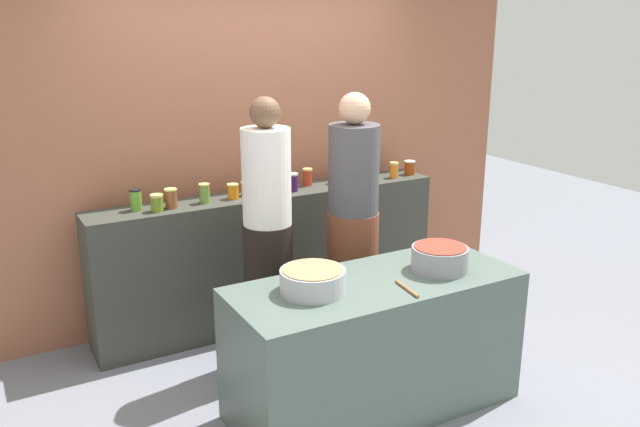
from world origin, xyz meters
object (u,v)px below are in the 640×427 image
(preserve_jar_8, at_px, (293,182))
(cooking_pot_left, at_px, (313,281))
(preserve_jar_12, at_px, (394,170))
(wooden_spoon, at_px, (407,289))
(preserve_jar_2, at_px, (171,198))
(cook_in_cap, at_px, (353,235))
(preserve_jar_4, at_px, (233,191))
(preserve_jar_5, at_px, (246,188))
(preserve_jar_10, at_px, (337,176))
(preserve_jar_1, at_px, (157,203))
(preserve_jar_0, at_px, (136,200))
(preserve_jar_11, at_px, (371,172))
(cooking_pot_center, at_px, (440,258))
(preserve_jar_6, at_px, (270,186))
(cook_with_tongs, at_px, (268,249))
(preserve_jar_7, at_px, (279,185))
(preserve_jar_3, at_px, (204,193))
(preserve_jar_13, at_px, (410,167))
(preserve_jar_9, at_px, (307,177))

(preserve_jar_8, height_order, cooking_pot_left, preserve_jar_8)
(preserve_jar_12, height_order, wooden_spoon, preserve_jar_12)
(preserve_jar_2, distance_m, cook_in_cap, 1.26)
(preserve_jar_4, height_order, preserve_jar_5, preserve_jar_4)
(preserve_jar_10, relative_size, preserve_jar_12, 0.86)
(preserve_jar_1, relative_size, preserve_jar_5, 1.11)
(preserve_jar_8, distance_m, wooden_spoon, 1.58)
(preserve_jar_0, bearing_deg, wooden_spoon, -57.04)
(preserve_jar_1, distance_m, preserve_jar_4, 0.57)
(preserve_jar_4, relative_size, preserve_jar_11, 0.75)
(wooden_spoon, xyz_separation_m, cook_in_cap, (0.25, 0.95, -0.01))
(preserve_jar_4, relative_size, cooking_pot_center, 0.32)
(preserve_jar_10, bearing_deg, preserve_jar_4, -177.96)
(preserve_jar_2, relative_size, preserve_jar_4, 1.24)
(preserve_jar_1, height_order, preserve_jar_6, preserve_jar_6)
(preserve_jar_11, relative_size, cook_with_tongs, 0.08)
(preserve_jar_11, distance_m, cooking_pot_center, 1.47)
(cooking_pot_center, bearing_deg, preserve_jar_2, 129.88)
(preserve_jar_6, relative_size, preserve_jar_7, 1.19)
(preserve_jar_5, bearing_deg, preserve_jar_3, -172.14)
(preserve_jar_8, bearing_deg, preserve_jar_12, -0.86)
(preserve_jar_11, relative_size, wooden_spoon, 0.60)
(cooking_pot_center, bearing_deg, preserve_jar_8, 100.12)
(preserve_jar_0, distance_m, preserve_jar_7, 1.05)
(preserve_jar_0, xyz_separation_m, preserve_jar_6, (0.95, -0.08, -0.01))
(preserve_jar_7, height_order, cook_with_tongs, cook_with_tongs)
(preserve_jar_11, xyz_separation_m, cook_in_cap, (-0.54, -0.59, -0.27))
(preserve_jar_8, bearing_deg, preserve_jar_1, -178.26)
(preserve_jar_13, bearing_deg, preserve_jar_2, -179.47)
(preserve_jar_0, distance_m, cook_with_tongs, 0.97)
(preserve_jar_5, relative_size, wooden_spoon, 0.43)
(preserve_jar_7, bearing_deg, preserve_jar_2, -177.66)
(preserve_jar_4, xyz_separation_m, preserve_jar_11, (1.16, -0.04, 0.02))
(preserve_jar_10, height_order, cook_in_cap, cook_in_cap)
(preserve_jar_3, height_order, preserve_jar_12, preserve_jar_3)
(preserve_jar_5, bearing_deg, preserve_jar_11, -4.35)
(preserve_jar_6, xyz_separation_m, cook_with_tongs, (-0.29, -0.59, -0.25))
(preserve_jar_0, distance_m, preserve_jar_9, 1.33)
(cooking_pot_left, height_order, cook_in_cap, cook_in_cap)
(preserve_jar_0, bearing_deg, cook_with_tongs, -45.12)
(preserve_jar_7, bearing_deg, preserve_jar_5, 174.63)
(preserve_jar_3, height_order, preserve_jar_13, preserve_jar_3)
(preserve_jar_10, relative_size, cooking_pot_left, 0.30)
(cooking_pot_center, bearing_deg, preserve_jar_1, 132.95)
(preserve_jar_6, distance_m, preserve_jar_10, 0.61)
(preserve_jar_1, relative_size, preserve_jar_8, 0.85)
(preserve_jar_6, bearing_deg, preserve_jar_2, 179.00)
(preserve_jar_2, relative_size, cook_in_cap, 0.08)
(preserve_jar_9, bearing_deg, preserve_jar_13, -5.17)
(preserve_jar_6, height_order, preserve_jar_11, preserve_jar_11)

